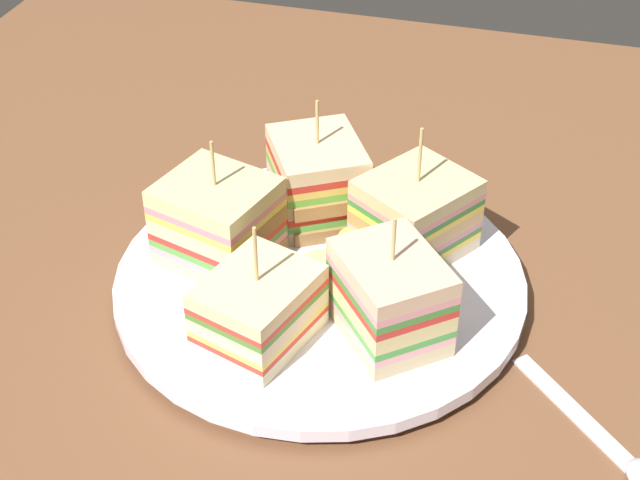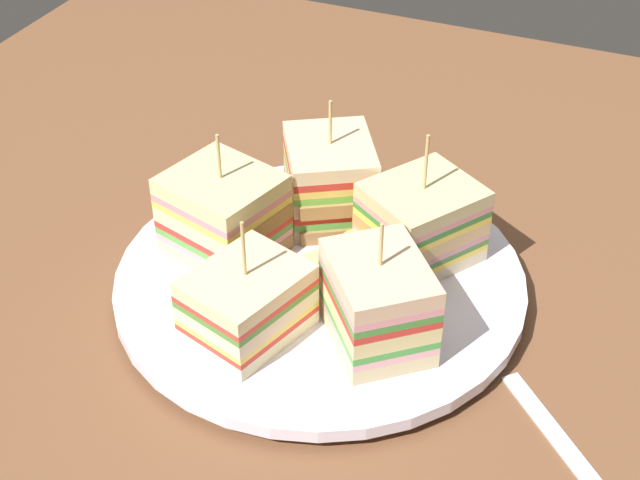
% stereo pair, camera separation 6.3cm
% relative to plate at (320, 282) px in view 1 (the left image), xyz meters
% --- Properties ---
extents(ground_plane, '(0.93, 0.94, 0.02)m').
position_rel_plate_xyz_m(ground_plane, '(0.00, 0.00, -0.02)').
color(ground_plane, brown).
extents(plate, '(0.28, 0.28, 0.02)m').
position_rel_plate_xyz_m(plate, '(0.00, 0.00, 0.00)').
color(plate, white).
rests_on(plate, ground_plane).
extents(sandwich_wedge_0, '(0.09, 0.09, 0.10)m').
position_rel_plate_xyz_m(sandwich_wedge_0, '(0.06, 0.05, 0.04)').
color(sandwich_wedge_0, beige).
rests_on(sandwich_wedge_0, plate).
extents(sandwich_wedge_1, '(0.09, 0.09, 0.10)m').
position_rel_plate_xyz_m(sandwich_wedge_1, '(-0.02, 0.07, 0.04)').
color(sandwich_wedge_1, beige).
rests_on(sandwich_wedge_1, plate).
extents(sandwich_wedge_2, '(0.09, 0.08, 0.10)m').
position_rel_plate_xyz_m(sandwich_wedge_2, '(-0.07, 0.00, 0.04)').
color(sandwich_wedge_2, '#D7B58A').
rests_on(sandwich_wedge_2, plate).
extents(sandwich_wedge_3, '(0.08, 0.09, 0.09)m').
position_rel_plate_xyz_m(sandwich_wedge_3, '(-0.02, -0.07, 0.03)').
color(sandwich_wedge_3, beige).
rests_on(sandwich_wedge_3, plate).
extents(sandwich_wedge_4, '(0.09, 0.09, 0.09)m').
position_rel_plate_xyz_m(sandwich_wedge_4, '(0.06, -0.04, 0.04)').
color(sandwich_wedge_4, '#D3BE8A').
rests_on(sandwich_wedge_4, plate).
extents(chip_pile, '(0.08, 0.07, 0.03)m').
position_rel_plate_xyz_m(chip_pile, '(0.02, 0.01, 0.02)').
color(chip_pile, '#DABE62').
rests_on(chip_pile, plate).
extents(spoon, '(0.11, 0.11, 0.01)m').
position_rel_plate_xyz_m(spoon, '(0.21, -0.10, -0.01)').
color(spoon, silver).
rests_on(spoon, ground_plane).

